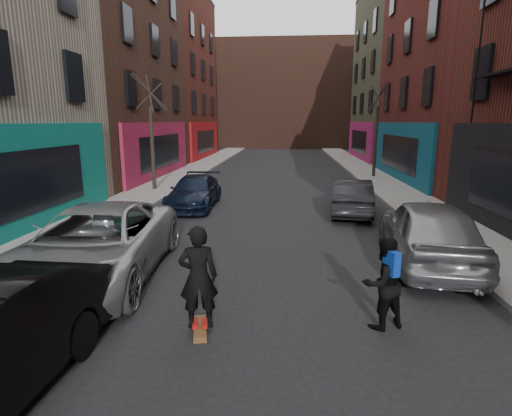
% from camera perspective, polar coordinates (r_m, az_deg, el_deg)
% --- Properties ---
extents(sidewalk_left, '(2.50, 84.00, 0.13)m').
position_cam_1_polar(sidewalk_left, '(32.96, -7.65, 6.07)').
color(sidewalk_left, gray).
rests_on(sidewalk_left, ground).
extents(sidewalk_right, '(2.50, 84.00, 0.13)m').
position_cam_1_polar(sidewalk_right, '(32.68, 14.42, 5.75)').
color(sidewalk_right, gray).
rests_on(sidewalk_right, ground).
extents(building_far, '(40.00, 10.00, 14.00)m').
position_cam_1_polar(building_far, '(58.13, 4.08, 15.63)').
color(building_far, '#47281E').
rests_on(building_far, ground).
extents(tree_left_far, '(2.00, 2.00, 6.50)m').
position_cam_1_polar(tree_left_far, '(21.19, -14.74, 11.39)').
color(tree_left_far, black).
rests_on(tree_left_far, sidewalk_left).
extents(tree_right_far, '(2.00, 2.00, 6.80)m').
position_cam_1_polar(tree_right_far, '(26.59, 16.88, 11.69)').
color(tree_right_far, black).
rests_on(tree_right_far, sidewalk_right).
extents(parked_left_far, '(3.21, 6.15, 1.65)m').
position_cam_1_polar(parked_left_far, '(9.81, -21.88, -4.82)').
color(parked_left_far, '#9A9EA3').
rests_on(parked_left_far, ground).
extents(parked_left_end, '(1.92, 4.52, 1.30)m').
position_cam_1_polar(parked_left_end, '(17.04, -8.77, 2.30)').
color(parked_left_end, black).
rests_on(parked_left_end, ground).
extents(parked_right_far, '(2.56, 5.16, 1.69)m').
position_cam_1_polar(parked_right_far, '(11.02, 23.35, -3.02)').
color(parked_right_far, gray).
rests_on(parked_right_far, ground).
extents(parked_right_end, '(1.92, 4.32, 1.38)m').
position_cam_1_polar(parked_right_end, '(16.03, 13.43, 1.62)').
color(parked_right_end, black).
rests_on(parked_right_end, ground).
extents(skateboard, '(0.39, 0.83, 0.10)m').
position_cam_1_polar(skateboard, '(7.28, -8.01, -16.66)').
color(skateboard, brown).
rests_on(skateboard, ground).
extents(skateboarder, '(0.73, 0.56, 1.79)m').
position_cam_1_polar(skateboarder, '(6.88, -8.24, -9.74)').
color(skateboarder, black).
rests_on(skateboarder, skateboard).
extents(pedestrian, '(0.98, 0.89, 1.63)m').
position_cam_1_polar(pedestrian, '(7.36, 17.72, -10.14)').
color(pedestrian, black).
rests_on(pedestrian, ground).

